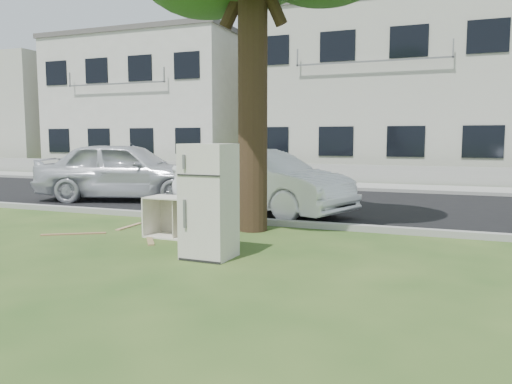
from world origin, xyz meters
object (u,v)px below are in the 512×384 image
at_px(car_left, 126,171).
at_px(car_center, 260,181).
at_px(fridge, 209,201).
at_px(cabinet, 173,217).

bearing_deg(car_left, car_center, -117.01).
relative_size(fridge, cabinet, 1.81).
bearing_deg(car_center, cabinet, -168.35).
bearing_deg(car_left, cabinet, -151.99).
distance_m(cabinet, car_left, 5.64).
relative_size(cabinet, car_left, 0.19).
xyz_separation_m(fridge, cabinet, (-1.29, 1.14, -0.47)).
bearing_deg(fridge, cabinet, 140.50).
bearing_deg(cabinet, car_left, 135.46).
bearing_deg(fridge, car_left, 136.84).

